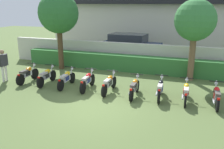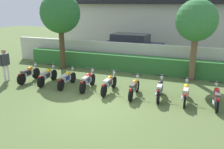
% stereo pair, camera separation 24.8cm
% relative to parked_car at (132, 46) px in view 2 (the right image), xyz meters
% --- Properties ---
extents(ground, '(60.00, 60.00, 0.00)m').
position_rel_parked_car_xyz_m(ground, '(1.16, -9.51, -0.94)').
color(ground, '#566B38').
extents(building, '(19.13, 6.50, 8.00)m').
position_rel_parked_car_xyz_m(building, '(1.16, 5.89, 3.06)').
color(building, beige).
rests_on(building, ground).
extents(compound_wall, '(18.17, 0.30, 1.66)m').
position_rel_parked_car_xyz_m(compound_wall, '(1.16, -2.91, -0.11)').
color(compound_wall, beige).
rests_on(compound_wall, ground).
extents(hedge_row, '(14.54, 0.70, 1.01)m').
position_rel_parked_car_xyz_m(hedge_row, '(1.16, -3.61, -0.43)').
color(hedge_row, '#337033').
rests_on(hedge_row, ground).
extents(parked_car, '(4.62, 2.35, 1.89)m').
position_rel_parked_car_xyz_m(parked_car, '(0.00, 0.00, 0.00)').
color(parked_car, navy).
rests_on(parked_car, ground).
extents(tree_near_inspector, '(2.48, 2.48, 4.78)m').
position_rel_parked_car_xyz_m(tree_near_inspector, '(-3.34, -4.52, 2.56)').
color(tree_near_inspector, '#4C3823').
rests_on(tree_near_inspector, ground).
extents(tree_far_side, '(2.16, 2.16, 4.34)m').
position_rel_parked_car_xyz_m(tree_far_side, '(4.66, -4.28, 2.27)').
color(tree_far_side, brown).
rests_on(tree_far_side, ground).
extents(motorcycle_in_row_0, '(0.60, 1.82, 0.96)m').
position_rel_parked_car_xyz_m(motorcycle_in_row_0, '(-3.57, -7.61, -0.49)').
color(motorcycle_in_row_0, black).
rests_on(motorcycle_in_row_0, ground).
extents(motorcycle_in_row_1, '(0.60, 1.89, 0.95)m').
position_rel_parked_car_xyz_m(motorcycle_in_row_1, '(-2.40, -7.57, -0.49)').
color(motorcycle_in_row_1, black).
rests_on(motorcycle_in_row_1, ground).
extents(motorcycle_in_row_2, '(0.60, 1.87, 0.94)m').
position_rel_parked_car_xyz_m(motorcycle_in_row_2, '(-1.21, -7.59, -0.50)').
color(motorcycle_in_row_2, black).
rests_on(motorcycle_in_row_2, ground).
extents(motorcycle_in_row_3, '(0.60, 1.89, 0.96)m').
position_rel_parked_car_xyz_m(motorcycle_in_row_3, '(-0.02, -7.60, -0.49)').
color(motorcycle_in_row_3, black).
rests_on(motorcycle_in_row_3, ground).
extents(motorcycle_in_row_4, '(0.60, 1.93, 0.95)m').
position_rel_parked_car_xyz_m(motorcycle_in_row_4, '(1.11, -7.60, -0.49)').
color(motorcycle_in_row_4, black).
rests_on(motorcycle_in_row_4, ground).
extents(motorcycle_in_row_5, '(0.60, 1.82, 0.94)m').
position_rel_parked_car_xyz_m(motorcycle_in_row_5, '(2.38, -7.73, -0.50)').
color(motorcycle_in_row_5, black).
rests_on(motorcycle_in_row_5, ground).
extents(motorcycle_in_row_6, '(0.60, 1.84, 0.97)m').
position_rel_parked_car_xyz_m(motorcycle_in_row_6, '(3.52, -7.58, -0.48)').
color(motorcycle_in_row_6, black).
rests_on(motorcycle_in_row_6, ground).
extents(motorcycle_in_row_7, '(0.60, 1.84, 0.94)m').
position_rel_parked_car_xyz_m(motorcycle_in_row_7, '(4.62, -7.58, -0.50)').
color(motorcycle_in_row_7, black).
rests_on(motorcycle_in_row_7, ground).
extents(motorcycle_in_row_8, '(0.60, 1.78, 0.94)m').
position_rel_parked_car_xyz_m(motorcycle_in_row_8, '(5.84, -7.62, -0.50)').
color(motorcycle_in_row_8, black).
rests_on(motorcycle_in_row_8, ground).
extents(inspector_person, '(0.24, 0.70, 1.75)m').
position_rel_parked_car_xyz_m(inspector_person, '(-4.83, -7.92, 0.11)').
color(inspector_person, silver).
rests_on(inspector_person, ground).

